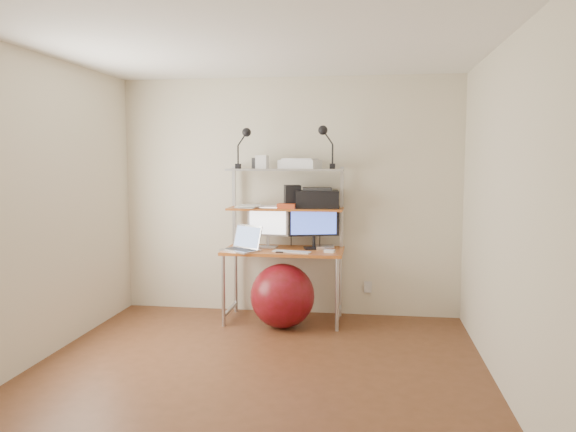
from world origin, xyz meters
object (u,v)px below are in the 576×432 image
object	(u,v)px
monitor_silver	(268,223)
exercise_ball	(282,296)
printer	(317,198)
monitor_black	(314,223)
laptop	(244,245)

from	to	relation	value
monitor_silver	exercise_ball	xyz separation A→B (m)	(0.20, -0.31, -0.68)
printer	monitor_black	bearing A→B (deg)	-111.79
printer	laptop	bearing A→B (deg)	-163.78
monitor_black	monitor_silver	bearing A→B (deg)	164.30
exercise_ball	laptop	bearing A→B (deg)	166.69
monitor_silver	printer	distance (m)	0.57
laptop	exercise_ball	world-z (taller)	laptop
monitor_silver	monitor_black	bearing A→B (deg)	2.96
monitor_silver	laptop	xyz separation A→B (m)	(-0.20, -0.22, -0.20)
printer	monitor_silver	bearing A→B (deg)	-177.59
monitor_silver	exercise_ball	bearing A→B (deg)	-53.80
monitor_silver	printer	size ratio (longest dim) A/B	1.01
monitor_black	printer	bearing A→B (deg)	59.54
monitor_silver	printer	bearing A→B (deg)	12.41
monitor_black	laptop	xyz separation A→B (m)	(-0.68, -0.21, -0.21)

